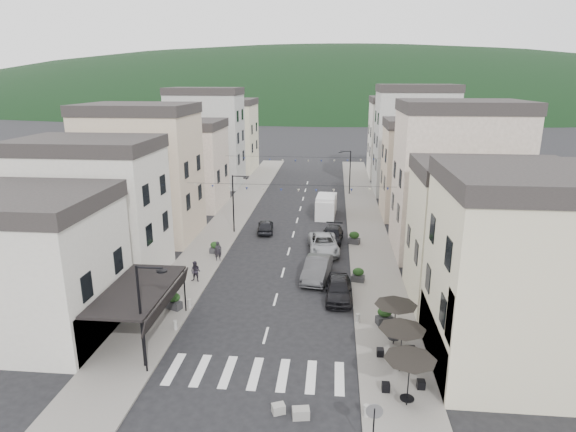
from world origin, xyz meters
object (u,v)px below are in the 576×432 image
parked_car_d (332,235)px  parked_car_b (317,269)px  pedestrian_a (218,251)px  pedestrian_b (196,272)px  parked_car_a (339,289)px  parked_car_c (323,244)px  parked_car_e (265,226)px  delivery_van (326,206)px

parked_car_d → parked_car_b: bearing=-92.6°
parked_car_b → parked_car_d: size_ratio=1.06×
parked_car_d → pedestrian_a: bearing=-143.4°
pedestrian_b → parked_car_a: bearing=1.2°
parked_car_a → parked_car_d: 12.41m
parked_car_a → pedestrian_a: 12.08m
parked_car_a → parked_car_c: size_ratio=0.82×
parked_car_c → pedestrian_b: (-9.63, -7.84, 0.16)m
parked_car_a → parked_car_e: bearing=116.4°
parked_car_e → pedestrian_b: (-3.57, -13.10, 0.28)m
parked_car_b → parked_car_c: size_ratio=0.92×
delivery_van → parked_car_b: bearing=-87.8°
parked_car_c → delivery_van: 11.93m
parked_car_a → pedestrian_a: (-10.28, 6.34, 0.18)m
pedestrian_b → pedestrian_a: bearing=92.0°
pedestrian_a → pedestrian_b: 4.60m
parked_car_b → parked_car_e: (-5.71, 11.39, -0.19)m
parked_car_c → delivery_van: bearing=83.7°
delivery_van → parked_car_a: bearing=-83.1°
pedestrian_a → parked_car_c: bearing=2.4°
parked_car_c → pedestrian_b: 12.42m
parked_car_d → pedestrian_b: (-10.41, -10.60, 0.24)m
parked_car_d → pedestrian_b: bearing=-129.8°
pedestrian_a → pedestrian_b: bearing=-116.3°
parked_car_c → parked_car_d: parked_car_c is taller
parked_car_a → parked_car_c: (-1.33, 9.63, -0.00)m
parked_car_a → parked_car_d: bearing=92.6°
parked_car_a → parked_car_b: bearing=115.7°
parked_car_e → pedestrian_a: size_ratio=2.30×
parked_car_b → parked_car_c: (0.35, 6.13, -0.07)m
parked_car_b → pedestrian_a: (-8.60, 2.84, 0.12)m
parked_car_d → delivery_van: bearing=99.4°
parked_car_b → pedestrian_a: size_ratio=3.04×
parked_car_e → delivery_van: (6.07, 6.66, 0.58)m
parked_car_a → parked_car_b: 3.89m
parked_car_a → delivery_van: bearing=93.5°
parked_car_c → parked_car_e: size_ratio=1.45×
parked_car_c → parked_car_e: bearing=132.8°
parked_car_c → pedestrian_a: (-8.95, -3.28, 0.19)m
parked_car_c → parked_car_e: (-6.06, 5.26, -0.12)m
parked_car_c → parked_car_e: 8.03m
parked_car_e → pedestrian_b: pedestrian_b is taller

